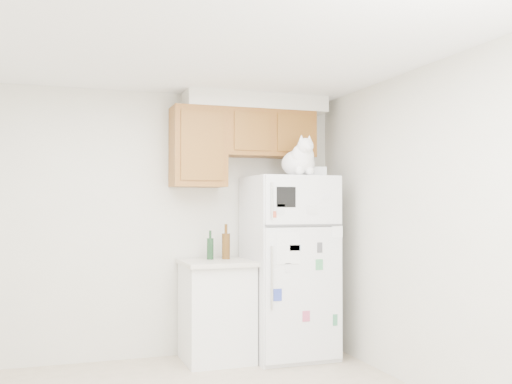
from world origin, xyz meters
name	(u,v)px	position (x,y,z in m)	size (l,w,h in m)	color
room_shell	(198,168)	(0.12, 0.24, 1.67)	(3.84, 4.04, 2.52)	silver
refrigerator	(289,266)	(1.33, 1.61, 0.85)	(0.76, 0.78, 1.70)	white
base_counter	(216,310)	(0.64, 1.68, 0.46)	(0.64, 0.64, 0.92)	white
cat	(300,161)	(1.36, 1.42, 1.84)	(0.36, 0.52, 0.37)	white
storage_box_back	(307,172)	(1.55, 1.67, 1.75)	(0.18, 0.13, 0.10)	white
storage_box_front	(318,172)	(1.58, 1.50, 1.74)	(0.15, 0.11, 0.09)	white
bottle_green	(210,245)	(0.61, 1.79, 1.06)	(0.06, 0.06, 0.27)	#19381E
bottle_amber	(226,242)	(0.76, 1.78, 1.09)	(0.08, 0.08, 0.33)	#593814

